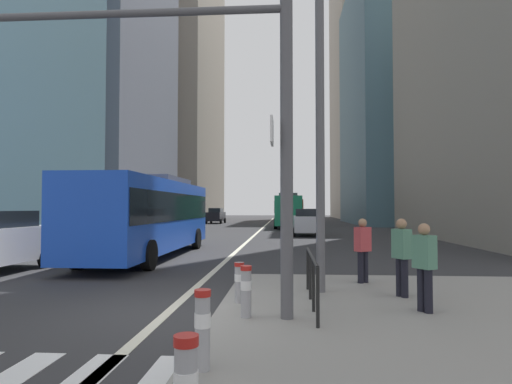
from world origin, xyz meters
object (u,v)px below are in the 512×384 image
at_px(bollard_left, 203,325).
at_px(city_bus_red_receding, 288,209).
at_px(city_bus_blue_oncoming, 150,212).
at_px(car_oncoming_mid, 216,216).
at_px(city_bus_red_distant, 294,209).
at_px(street_lamp_post, 320,66).
at_px(bollard_back, 239,280).
at_px(pedestrian_waiting, 424,263).
at_px(bollard_right, 246,289).
at_px(pedestrian_walking, 363,247).
at_px(traffic_signal_gantry, 166,91).
at_px(car_receding_near, 306,222).
at_px(pedestrian_far, 402,253).

bearing_deg(bollard_left, city_bus_red_receding, 88.28).
xyz_separation_m(city_bus_blue_oncoming, car_oncoming_mid, (-3.23, 36.58, -0.85)).
relative_size(city_bus_blue_oncoming, bollard_left, 12.18).
xyz_separation_m(city_bus_red_distant, car_oncoming_mid, (-9.99, -9.10, -0.84)).
distance_m(street_lamp_post, bollard_back, 5.13).
height_order(city_bus_red_receding, street_lamp_post, street_lamp_post).
height_order(city_bus_red_distant, bollard_left, city_bus_red_distant).
bearing_deg(pedestrian_waiting, bollard_back, 171.13).
height_order(city_bus_red_distant, street_lamp_post, street_lamp_post).
height_order(bollard_right, bollard_back, bollard_right).
distance_m(street_lamp_post, pedestrian_waiting, 4.90).
bearing_deg(city_bus_blue_oncoming, car_oncoming_mid, 95.05).
xyz_separation_m(bollard_back, pedestrian_waiting, (3.46, -0.54, 0.44)).
height_order(city_bus_red_distant, car_oncoming_mid, city_bus_red_distant).
bearing_deg(pedestrian_waiting, pedestrian_walking, 101.06).
distance_m(city_bus_red_receding, bollard_right, 36.76).
bearing_deg(city_bus_blue_oncoming, city_bus_red_receding, 77.72).
xyz_separation_m(bollard_left, bollard_back, (0.05, 3.56, -0.07)).
bearing_deg(pedestrian_waiting, traffic_signal_gantry, -172.29).
relative_size(city_bus_red_distant, traffic_signal_gantry, 1.65).
xyz_separation_m(city_bus_blue_oncoming, city_bus_red_distant, (6.76, 45.68, -0.00)).
height_order(bollard_right, pedestrian_waiting, pedestrian_waiting).
xyz_separation_m(city_bus_blue_oncoming, traffic_signal_gantry, (3.50, -9.99, 2.29)).
bearing_deg(car_receding_near, bollard_left, -95.28).
bearing_deg(pedestrian_walking, bollard_back, -139.58).
bearing_deg(city_bus_blue_oncoming, traffic_signal_gantry, -70.68).
bearing_deg(car_oncoming_mid, pedestrian_waiting, -76.08).
distance_m(city_bus_red_receding, car_receding_near, 13.08).
distance_m(bollard_right, pedestrian_waiting, 3.29).
bearing_deg(city_bus_red_receding, pedestrian_walking, -87.00).
relative_size(bollard_right, pedestrian_far, 0.53).
xyz_separation_m(bollard_right, pedestrian_walking, (2.63, 3.58, 0.40)).
height_order(city_bus_blue_oncoming, pedestrian_waiting, city_bus_blue_oncoming).
relative_size(car_receding_near, pedestrian_far, 2.58).
bearing_deg(pedestrian_waiting, street_lamp_post, 135.03).
bearing_deg(car_receding_near, pedestrian_walking, -88.58).
bearing_deg(traffic_signal_gantry, street_lamp_post, 39.08).
height_order(car_receding_near, bollard_back, car_receding_near).
relative_size(car_oncoming_mid, pedestrian_far, 2.78).
bearing_deg(traffic_signal_gantry, pedestrian_waiting, 7.71).
relative_size(city_bus_blue_oncoming, pedestrian_waiting, 7.07).
distance_m(city_bus_blue_oncoming, traffic_signal_gantry, 10.83).
distance_m(bollard_left, pedestrian_waiting, 4.64).
xyz_separation_m(city_bus_red_distant, bollard_back, (-2.06, -54.50, -1.24)).
height_order(city_bus_red_distant, bollard_back, city_bus_red_distant).
height_order(city_bus_red_distant, pedestrian_walking, city_bus_red_distant).
distance_m(traffic_signal_gantry, street_lamp_post, 3.93).
bearing_deg(city_bus_red_receding, pedestrian_waiting, -86.32).
bearing_deg(city_bus_red_distant, bollard_left, -92.08).
height_order(traffic_signal_gantry, bollard_left, traffic_signal_gantry).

